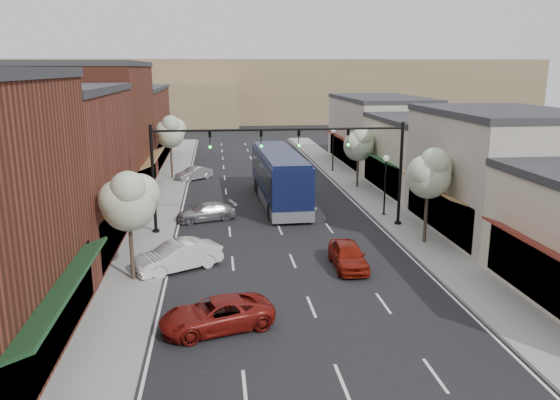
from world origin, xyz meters
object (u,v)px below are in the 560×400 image
object	(u,v)px
tree_right_far	(359,143)
tree_left_far	(171,131)
lamp_post_near	(386,175)
parked_car_c	(206,212)
tree_right_near	(430,172)
parked_car_b	(177,256)
parked_car_a	(216,314)
signal_mast_left	(191,162)
red_hatchback	(348,255)
lamp_post_far	(333,143)
parked_car_e	(194,174)
signal_mast_right	(366,159)
tree_left_near	(129,199)
coach_bus	(279,177)

from	to	relation	value
tree_right_far	tree_left_far	distance (m)	17.66
lamp_post_near	parked_car_c	world-z (taller)	lamp_post_near
tree_right_near	tree_left_far	xyz separation A→B (m)	(-16.60, 22.00, 0.15)
parked_car_b	parked_car_a	bearing A→B (deg)	-13.00
signal_mast_left	red_hatchback	bearing A→B (deg)	-41.14
lamp_post_far	lamp_post_near	bearing A→B (deg)	-90.00
tree_left_far	red_hatchback	world-z (taller)	tree_left_far
parked_car_e	signal_mast_right	bearing A→B (deg)	-6.51
signal_mast_left	red_hatchback	size ratio (longest dim) A/B	2.01
red_hatchback	parked_car_a	bearing A→B (deg)	-136.83
lamp_post_near	signal_mast_right	bearing A→B (deg)	-131.05
lamp_post_near	tree_left_far	bearing A→B (deg)	136.11
tree_right_far	tree_left_far	bearing A→B (deg)	160.13
tree_right_near	lamp_post_far	distance (m)	24.11
tree_right_far	red_hatchback	distance (m)	20.34
red_hatchback	parked_car_c	xyz separation A→B (m)	(-7.63, 10.24, -0.09)
tree_right_near	tree_right_far	bearing A→B (deg)	90.00
tree_left_near	coach_bus	bearing A→B (deg)	59.62
coach_bus	parked_car_c	size ratio (longest dim) A/B	3.21
parked_car_e	red_hatchback	bearing A→B (deg)	-20.75
tree_right_near	tree_right_far	xyz separation A→B (m)	(0.00, 16.00, -0.46)
signal_mast_right	tree_left_far	world-z (taller)	signal_mast_right
signal_mast_left	parked_car_b	xyz separation A→B (m)	(-0.58, -6.63, -3.86)
tree_right_near	parked_car_a	bearing A→B (deg)	-142.66
lamp_post_near	parked_car_e	bearing A→B (deg)	133.19
parked_car_b	tree_left_far	bearing A→B (deg)	155.82
parked_car_c	lamp_post_near	bearing A→B (deg)	72.62
parked_car_a	parked_car_c	size ratio (longest dim) A/B	1.11
tree_left_near	parked_car_a	bearing A→B (deg)	-53.97
tree_right_far	parked_car_b	distance (m)	23.82
lamp_post_near	coach_bus	xyz separation A→B (m)	(-7.00, 4.89, -0.89)
tree_right_far	parked_car_a	size ratio (longest dim) A/B	1.17
tree_right_far	lamp_post_far	world-z (taller)	tree_right_far
coach_bus	parked_car_a	bearing A→B (deg)	-105.19
tree_right_near	red_hatchback	world-z (taller)	tree_right_near
coach_bus	parked_car_a	size ratio (longest dim) A/B	2.90
tree_right_near	tree_right_far	size ratio (longest dim) A/B	1.10
tree_left_far	coach_bus	size ratio (longest dim) A/B	0.46
tree_left_far	parked_car_e	distance (m)	4.52
tree_right_near	parked_car_c	world-z (taller)	tree_right_near
signal_mast_right	red_hatchback	xyz separation A→B (m)	(-2.84, -7.34, -3.93)
signal_mast_right	signal_mast_left	world-z (taller)	same
lamp_post_near	tree_left_near	bearing A→B (deg)	-146.67
parked_car_b	lamp_post_near	bearing A→B (deg)	94.17
tree_right_near	tree_left_near	xyz separation A→B (m)	(-16.60, -4.00, -0.23)
parked_car_a	parked_car_c	distance (m)	16.54
red_hatchback	parked_car_e	world-z (taller)	red_hatchback
lamp_post_far	parked_car_b	world-z (taller)	lamp_post_far
tree_right_far	lamp_post_far	size ratio (longest dim) A/B	1.22
tree_right_near	parked_car_b	distance (m)	15.23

